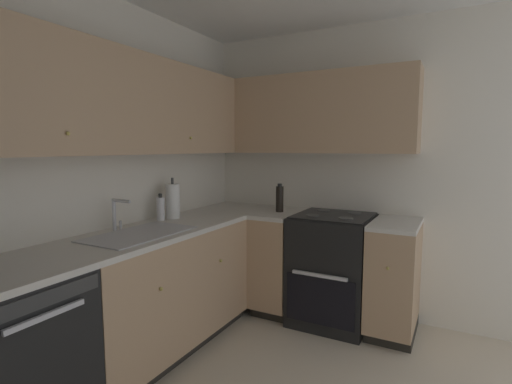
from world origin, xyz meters
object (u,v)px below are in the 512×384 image
oven_range (333,268)px  oil_bottle (280,199)px  paper_towel_roll (173,201)px  soap_bottle (161,209)px  dishwasher (9,365)px

oven_range → oil_bottle: 0.74m
paper_towel_roll → oil_bottle: size_ratio=1.34×
paper_towel_roll → oven_range: bearing=-57.7°
oven_range → soap_bottle: bearing=126.1°
soap_bottle → paper_towel_roll: bearing=-9.4°
paper_towel_roll → oil_bottle: 0.93m
oil_bottle → oven_range: bearing=-87.8°
dishwasher → paper_towel_roll: (1.39, 0.16, 0.61)m
soap_bottle → paper_towel_roll: (0.12, -0.02, 0.05)m
dishwasher → soap_bottle: (1.27, 0.18, 0.56)m
soap_bottle → oven_range: bearing=-53.9°
dishwasher → oil_bottle: size_ratio=3.48×
soap_bottle → dishwasher: bearing=-171.9°
paper_towel_roll → dishwasher: bearing=-173.4°
oven_range → soap_bottle: (-0.82, 1.13, 0.54)m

